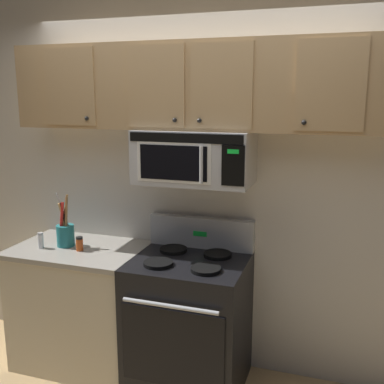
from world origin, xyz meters
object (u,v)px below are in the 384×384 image
(stove_range, at_px, (189,320))
(spice_jar, at_px, (80,244))
(over_range_microwave, at_px, (194,157))
(utensil_crock_teal, at_px, (65,232))
(salt_shaker, at_px, (41,240))

(stove_range, height_order, spice_jar, stove_range)
(over_range_microwave, relative_size, spice_jar, 7.57)
(spice_jar, bearing_deg, over_range_microwave, 12.34)
(utensil_crock_teal, bearing_deg, stove_range, 0.01)
(stove_range, relative_size, over_range_microwave, 1.47)
(stove_range, bearing_deg, over_range_microwave, 90.14)
(salt_shaker, bearing_deg, spice_jar, 7.45)
(over_range_microwave, height_order, utensil_crock_teal, over_range_microwave)
(over_range_microwave, bearing_deg, spice_jar, -167.66)
(stove_range, bearing_deg, spice_jar, -175.91)
(over_range_microwave, relative_size, salt_shaker, 6.68)
(salt_shaker, bearing_deg, utensil_crock_teal, 33.45)
(over_range_microwave, relative_size, utensil_crock_teal, 1.92)
(salt_shaker, bearing_deg, over_range_microwave, 11.03)
(stove_range, distance_m, spice_jar, 0.93)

